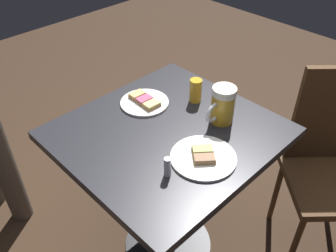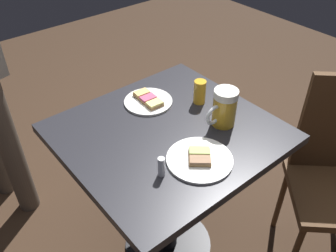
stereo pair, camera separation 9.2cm
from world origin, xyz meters
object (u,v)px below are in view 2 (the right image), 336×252
at_px(beer_glass_small, 200,92).
at_px(cafe_chair, 336,169).
at_px(salt_shaker, 161,167).
at_px(beer_mug, 224,108).
at_px(plate_near, 148,101).
at_px(plate_far, 200,159).

relative_size(beer_glass_small, cafe_chair, 0.11).
bearing_deg(beer_glass_small, salt_shaker, 30.56).
bearing_deg(beer_mug, cafe_chair, 138.26).
xyz_separation_m(plate_near, plate_far, (0.08, 0.40, -0.00)).
bearing_deg(cafe_chair, beer_glass_small, -12.26).
distance_m(plate_near, cafe_chair, 0.87).
distance_m(plate_far, beer_glass_small, 0.37).
relative_size(beer_mug, salt_shaker, 2.07).
relative_size(salt_shaker, cafe_chair, 0.08).
bearing_deg(salt_shaker, beer_mug, -169.89).
distance_m(plate_near, plate_far, 0.41).
height_order(plate_far, beer_mug, beer_mug).
relative_size(plate_near, beer_mug, 1.35).
distance_m(beer_glass_small, salt_shaker, 0.46).
relative_size(plate_near, plate_far, 0.88).
bearing_deg(plate_near, plate_far, 78.88).
bearing_deg(cafe_chair, plate_near, -7.79).
height_order(beer_mug, beer_glass_small, beer_mug).
relative_size(plate_near, salt_shaker, 2.79).
xyz_separation_m(beer_mug, salt_shaker, (0.36, 0.06, -0.04)).
height_order(plate_near, plate_far, same).
height_order(plate_far, cafe_chair, cafe_chair).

